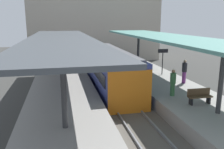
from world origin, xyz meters
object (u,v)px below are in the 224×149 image
object	(u,v)px
platform_bench	(199,96)
passenger_near_bench	(133,64)
commuter_train	(109,69)
platform_sign	(163,56)
passenger_mid_platform	(173,82)
passenger_far_end	(184,71)

from	to	relation	value
platform_bench	passenger_near_bench	world-z (taller)	passenger_near_bench
platform_bench	passenger_near_bench	size ratio (longest dim) A/B	0.80
commuter_train	platform_bench	bearing A→B (deg)	-63.10
passenger_near_bench	platform_sign	bearing A→B (deg)	-14.25
commuter_train	passenger_mid_platform	size ratio (longest dim) A/B	7.09
platform_bench	passenger_far_end	bearing A→B (deg)	71.50
passenger_mid_platform	passenger_far_end	xyz separation A→B (m)	(2.24, 2.64, 0.05)
passenger_mid_platform	passenger_near_bench	bearing A→B (deg)	95.01
passenger_far_end	passenger_mid_platform	bearing A→B (deg)	-130.40
platform_bench	commuter_train	bearing A→B (deg)	116.90
commuter_train	passenger_far_end	bearing A→B (deg)	-29.54
platform_sign	passenger_near_bench	bearing A→B (deg)	165.75
passenger_mid_platform	passenger_far_end	size ratio (longest dim) A/B	0.95
commuter_train	passenger_near_bench	size ratio (longest dim) A/B	6.71
commuter_train	passenger_near_bench	bearing A→B (deg)	20.01
commuter_train	passenger_far_end	xyz separation A→B (m)	(5.10, -2.89, 0.19)
platform_sign	passenger_far_end	distance (m)	3.20
passenger_far_end	commuter_train	bearing A→B (deg)	150.46
passenger_near_bench	passenger_far_end	world-z (taller)	passenger_far_end
platform_bench	passenger_mid_platform	world-z (taller)	passenger_mid_platform
passenger_near_bench	passenger_far_end	distance (m)	4.66
passenger_far_end	platform_bench	bearing A→B (deg)	-108.50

